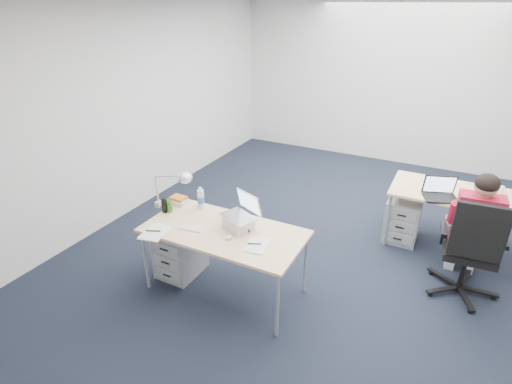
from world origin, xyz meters
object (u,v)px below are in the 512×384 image
Objects in this scene: drawer_pedestal_near at (181,251)px; desk_near at (224,234)px; headphones at (237,215)px; cordless_phone at (164,206)px; sunglasses at (245,230)px; can_koozie at (228,222)px; office_chair at (465,268)px; desk_lamp at (168,188)px; seated_person at (472,229)px; wireless_keyboard at (192,228)px; computer_mouse at (228,237)px; desk_far at (462,197)px; book_stack at (179,200)px; silver_laptop at (238,213)px; bear_figurine at (169,206)px; far_cup at (501,190)px; dark_laptop at (443,189)px; water_bottle at (201,198)px; drawer_pedestal_far at (403,219)px.

desk_near is at bearing -3.52° from drawer_pedestal_near.
cordless_phone is at bearing -161.52° from headphones.
can_koozie is at bearing -174.71° from sunglasses.
can_koozie is at bearing 2.45° from drawer_pedestal_near.
desk_lamp reaches higher than office_chair.
can_koozie is (0.04, -0.24, 0.05)m from headphones.
sunglasses is (-2.00, -1.17, 0.07)m from seated_person.
seated_person is at bearing 29.65° from desk_near.
wireless_keyboard is 1.10× the size of headphones.
computer_mouse is at bearing 2.31° from desk_lamp.
office_chair reaches higher than desk_near.
drawer_pedestal_near is at bearing -160.02° from seated_person.
desk_far is at bearing 93.97° from office_chair.
desk_far is 14.02× the size of sunglasses.
wireless_keyboard is at bearing -40.65° from book_stack.
desk_far is 7.01× the size of headphones.
office_chair is 3.18m from desk_lamp.
silver_laptop is at bearing -60.91° from headphones.
far_cup is (3.18, 2.14, -0.03)m from bear_figurine.
computer_mouse is 0.38× the size of headphones.
can_koozie is (-0.10, 0.18, 0.05)m from computer_mouse.
computer_mouse is 0.69× the size of can_koozie.
desk_far is 18.23× the size of computer_mouse.
desk_near is 6.38× the size of wireless_keyboard.
silver_laptop reaches higher than drawer_pedestal_near.
book_stack is 2.97m from dark_laptop.
book_stack reaches higher than desk_far.
desk_far is 2.69m from sunglasses.
wireless_keyboard is at bearing -138.27° from desk_far.
office_chair is 3.22× the size of silver_laptop.
drawer_pedestal_near is 0.65m from water_bottle.
desk_far is 6.38× the size of wireless_keyboard.
wireless_keyboard is at bearing -24.89° from bear_figurine.
seated_person is 3.20m from cordless_phone.
sunglasses is 0.97m from desk_lamp.
bear_figurine is (-2.91, -1.19, 0.13)m from seated_person.
cordless_phone reaches higher than desk_near.
office_chair is 2.07× the size of drawer_pedestal_far.
computer_mouse is 0.20m from sunglasses.
seated_person reaches higher than wireless_keyboard.
office_chair is 12.98× the size of computer_mouse.
drawer_pedestal_far is 1.55× the size of silver_laptop.
desk_lamp reaches higher than bear_figurine.
bear_figurine reaches higher than can_koozie.
dark_laptop is at bearing 65.94° from silver_laptop.
office_chair is 2.38m from silver_laptop.
book_stack is (-2.82, -1.74, 0.09)m from desk_far.
bear_figurine is at bearing -178.06° from sunglasses.
silver_laptop is 0.27m from computer_mouse.
far_cup is (2.93, 1.90, -0.07)m from water_bottle.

